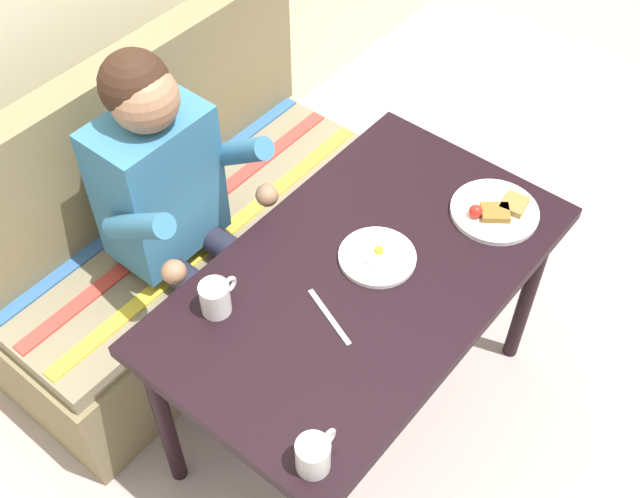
{
  "coord_description": "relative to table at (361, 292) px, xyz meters",
  "views": [
    {
      "loc": [
        -1.14,
        -0.78,
        2.41
      ],
      "look_at": [
        0.0,
        0.15,
        0.72
      ],
      "focal_mm": 44.83,
      "sensor_mm": 36.0,
      "label": 1
    }
  ],
  "objects": [
    {
      "name": "knife",
      "position": [
        -0.17,
        -0.02,
        0.08
      ],
      "size": [
        0.08,
        0.19,
        0.0
      ],
      "primitive_type": "cube",
      "rotation": [
        0.0,
        0.0,
        -0.36
      ],
      "color": "silver",
      "rests_on": "table"
    },
    {
      "name": "plate_eggs",
      "position": [
        0.07,
        0.0,
        0.09
      ],
      "size": [
        0.22,
        0.22,
        0.04
      ],
      "color": "white",
      "rests_on": "table"
    },
    {
      "name": "coffee_mug_second",
      "position": [
        -0.34,
        0.22,
        0.13
      ],
      "size": [
        0.12,
        0.08,
        0.09
      ],
      "color": "white",
      "rests_on": "table"
    },
    {
      "name": "person",
      "position": [
        -0.13,
        0.59,
        0.09
      ],
      "size": [
        0.45,
        0.61,
        1.21
      ],
      "color": "teal",
      "rests_on": "ground"
    },
    {
      "name": "plate_breakfast",
      "position": [
        0.42,
        -0.16,
        0.1
      ],
      "size": [
        0.26,
        0.26,
        0.05
      ],
      "color": "white",
      "rests_on": "table"
    },
    {
      "name": "table",
      "position": [
        0.0,
        0.0,
        0.0
      ],
      "size": [
        1.2,
        0.7,
        0.73
      ],
      "color": "black",
      "rests_on": "ground"
    },
    {
      "name": "coffee_mug",
      "position": [
        -0.51,
        -0.25,
        0.13
      ],
      "size": [
        0.12,
        0.08,
        0.09
      ],
      "color": "white",
      "rests_on": "table"
    },
    {
      "name": "couch",
      "position": [
        0.0,
        0.76,
        -0.32
      ],
      "size": [
        1.44,
        0.56,
        1.0
      ],
      "color": "olive",
      "rests_on": "ground"
    },
    {
      "name": "ground_plane",
      "position": [
        0.0,
        0.0,
        -0.65
      ],
      "size": [
        8.0,
        8.0,
        0.0
      ],
      "primitive_type": "plane",
      "color": "#A99791"
    }
  ]
}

